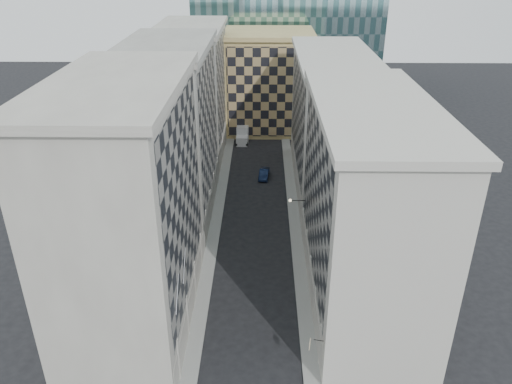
{
  "coord_description": "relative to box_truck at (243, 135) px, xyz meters",
  "views": [
    {
      "loc": [
        0.91,
        -28.14,
        33.26
      ],
      "look_at": [
        0.29,
        15.47,
        11.53
      ],
      "focal_mm": 35.0,
      "sensor_mm": 36.0,
      "label": 1
    }
  ],
  "objects": [
    {
      "name": "bracket_lamp",
      "position": [
        7.22,
        -35.93,
        4.93
      ],
      "size": [
        1.98,
        0.36,
        0.36
      ],
      "color": "black",
      "rests_on": "ground"
    },
    {
      "name": "sidewalk_east",
      "position": [
        8.09,
        -29.93,
        -1.2
      ],
      "size": [
        1.5,
        100.0,
        0.15
      ],
      "primitive_type": "cube",
      "color": "gray",
      "rests_on": "ground"
    },
    {
      "name": "bldg_right_a",
      "position": [
        13.72,
        -44.93,
        9.05
      ],
      "size": [
        10.8,
        26.8,
        20.7
      ],
      "color": "beige",
      "rests_on": "ground"
    },
    {
      "name": "flagpoles_left",
      "position": [
        -3.06,
        -53.93,
        6.73
      ],
      "size": [
        0.1,
        6.33,
        2.33
      ],
      "color": "gray",
      "rests_on": "ground"
    },
    {
      "name": "shop_sign",
      "position": [
        7.8,
        -56.93,
        2.56
      ],
      "size": [
        1.21,
        0.71,
        0.8
      ],
      "rotation": [
        0.0,
        0.0,
        -0.21
      ],
      "color": "black",
      "rests_on": "ground"
    },
    {
      "name": "bldg_right_b",
      "position": [
        13.73,
        -17.93,
        8.58
      ],
      "size": [
        10.8,
        28.8,
        19.7
      ],
      "color": "beige",
      "rests_on": "ground"
    },
    {
      "name": "tan_block",
      "position": [
        4.84,
        7.97,
        8.16
      ],
      "size": [
        16.8,
        14.8,
        18.8
      ],
      "color": "tan",
      "rests_on": "ground"
    },
    {
      "name": "sidewalk_west",
      "position": [
        -2.41,
        -29.93,
        -1.2
      ],
      "size": [
        1.5,
        100.0,
        0.15
      ],
      "primitive_type": "cube",
      "color": "gray",
      "rests_on": "ground"
    },
    {
      "name": "bldg_left_a",
      "position": [
        -8.04,
        -48.93,
        10.55
      ],
      "size": [
        10.8,
        22.8,
        23.7
      ],
      "color": "#A09A90",
      "rests_on": "ground"
    },
    {
      "name": "bldg_left_c",
      "position": [
        -8.04,
        -4.93,
        9.55
      ],
      "size": [
        10.8,
        22.8,
        21.7
      ],
      "color": "#A09A90",
      "rests_on": "ground"
    },
    {
      "name": "dark_car",
      "position": [
        4.0,
        -16.19,
        -0.58
      ],
      "size": [
        1.83,
        4.29,
        1.38
      ],
      "primitive_type": "imported",
      "rotation": [
        0.0,
        0.0,
        -0.09
      ],
      "color": "#0E1A36",
      "rests_on": "ground"
    },
    {
      "name": "box_truck",
      "position": [
        0.0,
        0.0,
        0.0
      ],
      "size": [
        2.34,
        5.39,
        2.92
      ],
      "rotation": [
        0.0,
        0.0,
        -0.03
      ],
      "color": "silver",
      "rests_on": "ground"
    },
    {
      "name": "bldg_left_b",
      "position": [
        -8.04,
        -26.93,
        10.05
      ],
      "size": [
        10.8,
        22.8,
        22.7
      ],
      "color": "gray",
      "rests_on": "ground"
    }
  ]
}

